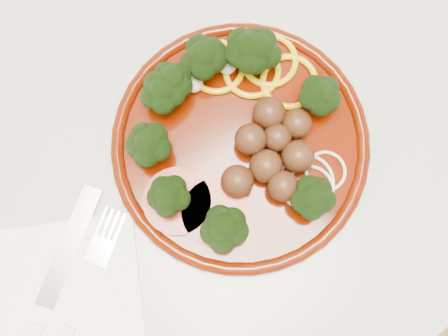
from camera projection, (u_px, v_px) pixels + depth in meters
counter at (133, 263)px, 1.02m from camera, size 2.40×0.60×0.90m
plate at (236, 135)px, 0.58m from camera, size 0.27×0.27×0.06m
napkin at (57, 308)px, 0.56m from camera, size 0.23×0.23×0.00m
knife at (34, 331)px, 0.55m from camera, size 0.21×0.14×0.01m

